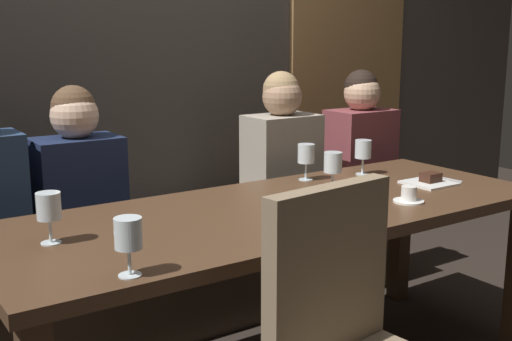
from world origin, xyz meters
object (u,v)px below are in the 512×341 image
at_px(wine_glass_near_left, 49,209).
at_px(wine_glass_center_front, 306,155).
at_px(diner_far_end, 282,150).
at_px(diner_near_end, 360,141).
at_px(wine_glass_far_left, 128,235).
at_px(diner_bearded, 78,176).
at_px(fork_on_table, 446,179).
at_px(dining_table, 282,229).
at_px(banquette_bench, 196,277).
at_px(espresso_cup, 409,196).
at_px(wine_glass_end_left, 333,163).
at_px(wine_glass_far_right, 363,151).
at_px(dessert_plate, 429,181).

relative_size(wine_glass_near_left, wine_glass_center_front, 1.00).
relative_size(diner_far_end, diner_near_end, 1.01).
bearing_deg(wine_glass_far_left, diner_bearded, 78.27).
bearing_deg(wine_glass_center_front, fork_on_table, -32.98).
height_order(dining_table, banquette_bench, dining_table).
height_order(banquette_bench, wine_glass_center_front, wine_glass_center_front).
height_order(espresso_cup, fork_on_table, espresso_cup).
bearing_deg(wine_glass_end_left, diner_far_end, 73.88).
bearing_deg(dining_table, wine_glass_near_left, 176.64).
bearing_deg(dining_table, diner_far_end, 53.86).
relative_size(dining_table, fork_on_table, 12.94).
xyz_separation_m(dining_table, diner_near_end, (1.04, 0.68, 0.15)).
bearing_deg(diner_bearded, diner_far_end, -2.39).
distance_m(diner_near_end, wine_glass_far_right, 0.58).
bearing_deg(wine_glass_far_right, wine_glass_near_left, -172.44).
relative_size(diner_bearded, fork_on_table, 4.28).
bearing_deg(wine_glass_end_left, fork_on_table, -12.51).
xyz_separation_m(diner_far_end, espresso_cup, (-0.05, -0.91, -0.04)).
height_order(banquette_bench, wine_glass_near_left, wine_glass_near_left).
xyz_separation_m(dining_table, wine_glass_far_right, (0.65, 0.25, 0.20)).
height_order(dining_table, fork_on_table, fork_on_table).
height_order(wine_glass_end_left, espresso_cup, wine_glass_end_left).
xyz_separation_m(dining_table, banquette_bench, (0.00, 0.70, -0.42)).
height_order(dining_table, espresso_cup, espresso_cup).
xyz_separation_m(diner_far_end, wine_glass_far_left, (-1.27, -1.03, 0.05)).
relative_size(diner_far_end, espresso_cup, 6.30).
height_order(dining_table, wine_glass_end_left, wine_glass_end_left).
distance_m(diner_near_end, wine_glass_far_left, 2.08).
bearing_deg(banquette_bench, wine_glass_far_right, -34.56).
relative_size(dining_table, dessert_plate, 11.58).
bearing_deg(wine_glass_near_left, diner_far_end, 25.02).
bearing_deg(wine_glass_near_left, fork_on_table, -2.85).
relative_size(wine_glass_far_right, fork_on_table, 0.96).
bearing_deg(wine_glass_center_front, wine_glass_end_left, -98.46).
xyz_separation_m(diner_bearded, dessert_plate, (1.30, -0.79, -0.04)).
distance_m(espresso_cup, fork_on_table, 0.48).
distance_m(wine_glass_end_left, espresso_cup, 0.35).
height_order(dining_table, diner_near_end, diner_near_end).
relative_size(wine_glass_end_left, espresso_cup, 1.37).
xyz_separation_m(banquette_bench, wine_glass_far_left, (-0.77, -1.05, 0.63)).
xyz_separation_m(diner_bearded, wine_glass_far_left, (-0.22, -1.08, 0.06)).
bearing_deg(wine_glass_end_left, wine_glass_far_left, -158.23).
distance_m(banquette_bench, wine_glass_center_front, 0.82).
bearing_deg(wine_glass_end_left, banquette_bench, 118.24).
distance_m(dining_table, diner_bearded, 0.92).
xyz_separation_m(diner_bearded, wine_glass_end_left, (0.87, -0.64, 0.06)).
relative_size(wine_glass_near_left, fork_on_table, 0.96).
height_order(banquette_bench, diner_near_end, diner_near_end).
xyz_separation_m(espresso_cup, fork_on_table, (0.45, 0.19, -0.02)).
distance_m(banquette_bench, wine_glass_far_right, 1.01).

